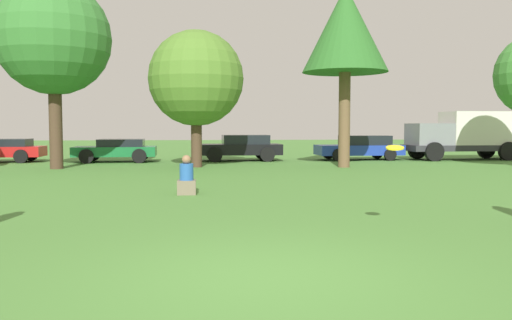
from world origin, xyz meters
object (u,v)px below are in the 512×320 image
at_px(frisbee, 395,148).
at_px(parked_car_black, 241,147).
at_px(tree_2, 196,79).
at_px(parked_car_red, 0,150).
at_px(delivery_truck_grey, 469,134).
at_px(bystander_sitting, 187,179).
at_px(tree_1, 54,39).
at_px(parked_car_green, 117,149).
at_px(tree_3, 345,31).
at_px(parked_car_blue, 360,147).

xyz_separation_m(frisbee, parked_car_black, (-1.23, 17.92, -0.69)).
distance_m(tree_2, parked_car_red, 10.71).
distance_m(parked_car_red, parked_car_black, 11.59).
bearing_deg(tree_2, delivery_truck_grey, 14.58).
xyz_separation_m(bystander_sitting, parked_car_red, (-9.33, 12.92, 0.20)).
distance_m(tree_1, tree_2, 5.84).
distance_m(parked_car_green, delivery_truck_grey, 17.77).
relative_size(tree_3, parked_car_blue, 1.72).
bearing_deg(parked_car_black, frisbee, 91.53).
bearing_deg(parked_car_black, tree_1, 26.03).
bearing_deg(bystander_sitting, frisbee, -55.74).
relative_size(tree_1, tree_3, 1.00).
distance_m(bystander_sitting, tree_3, 11.64).
height_order(frisbee, tree_1, tree_1).
xyz_separation_m(bystander_sitting, parked_car_black, (2.26, 12.79, 0.29)).
bearing_deg(frisbee, parked_car_red, 125.39).
distance_m(tree_2, parked_car_black, 5.34).
relative_size(bystander_sitting, parked_car_black, 0.24).
relative_size(parked_car_blue, delivery_truck_grey, 0.69).
bearing_deg(delivery_truck_grey, parked_car_red, -3.32).
height_order(parked_car_red, parked_car_blue, parked_car_blue).
distance_m(frisbee, bystander_sitting, 6.29).
xyz_separation_m(bystander_sitting, parked_car_green, (-3.75, 12.48, 0.21)).
height_order(tree_3, parked_car_green, tree_3).
bearing_deg(tree_3, tree_2, 173.73).
bearing_deg(tree_1, bystander_sitting, -57.29).
height_order(frisbee, tree_2, tree_2).
bearing_deg(parked_car_green, parked_car_black, -179.50).
bearing_deg(parked_car_red, parked_car_black, 176.94).
height_order(frisbee, tree_3, tree_3).
bearing_deg(tree_2, tree_1, -176.38).
bearing_deg(parked_car_black, bystander_sitting, 77.56).
bearing_deg(bystander_sitting, parked_car_green, 106.71).
xyz_separation_m(parked_car_red, parked_car_green, (5.58, -0.44, 0.01)).
bearing_deg(tree_1, delivery_truck_grey, 11.49).
relative_size(tree_2, tree_3, 0.76).
xyz_separation_m(parked_car_black, delivery_truck_grey, (11.75, -0.24, 0.65)).
distance_m(tree_2, tree_3, 6.51).
xyz_separation_m(bystander_sitting, tree_2, (0.12, 8.94, 3.30)).
height_order(tree_3, parked_car_blue, tree_3).
distance_m(parked_car_black, parked_car_blue, 6.15).
relative_size(bystander_sitting, tree_3, 0.13).
distance_m(tree_3, parked_car_red, 17.07).
bearing_deg(tree_3, parked_car_red, 163.38).
bearing_deg(frisbee, parked_car_blue, 74.77).
xyz_separation_m(parked_car_red, parked_car_blue, (17.74, -0.01, 0.05)).
xyz_separation_m(parked_car_green, delivery_truck_grey, (17.76, 0.06, 0.73)).
bearing_deg(parked_car_blue, tree_1, 14.89).
bearing_deg(parked_car_green, tree_1, 63.29).
xyz_separation_m(frisbee, parked_car_blue, (4.91, 18.05, -0.73)).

